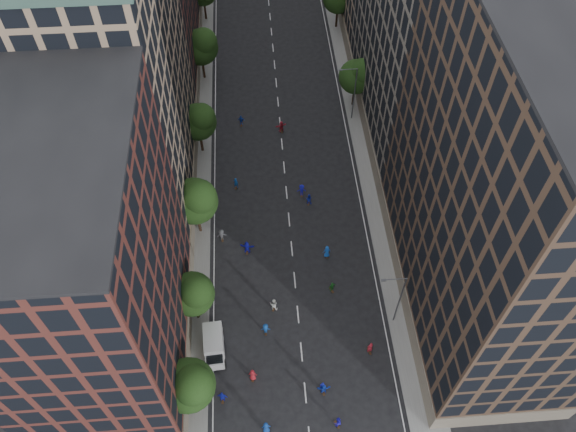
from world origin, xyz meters
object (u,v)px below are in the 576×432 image
object	(u,v)px
cargo_van	(214,345)
skater_0	(266,428)
streetlamp_near	(398,298)
streetlamp_far	(353,91)
skater_1	(322,386)
skater_2	(337,422)

from	to	relation	value
cargo_van	skater_0	distance (m)	10.22
skater_0	cargo_van	bearing A→B (deg)	-63.37
streetlamp_near	cargo_van	world-z (taller)	streetlamp_near
streetlamp_far	skater_0	size ratio (longest dim) A/B	4.90
skater_0	skater_1	world-z (taller)	skater_0
skater_0	skater_2	distance (m)	7.04
skater_1	skater_2	world-z (taller)	skater_2
streetlamp_near	skater_1	distance (m)	12.08
skater_2	streetlamp_far	bearing A→B (deg)	-123.79
streetlamp_far	skater_1	world-z (taller)	streetlamp_far
streetlamp_near	skater_1	size ratio (longest dim) A/B	5.64
cargo_van	skater_0	world-z (taller)	cargo_van
cargo_van	streetlamp_far	bearing A→B (deg)	57.39
skater_0	skater_1	xyz separation A→B (m)	(5.95, 3.74, -0.12)
skater_1	skater_2	bearing A→B (deg)	107.69
streetlamp_near	streetlamp_far	world-z (taller)	same
streetlamp_far	cargo_van	world-z (taller)	streetlamp_far
cargo_van	skater_1	bearing A→B (deg)	-28.15
skater_0	skater_1	distance (m)	7.03
streetlamp_near	streetlamp_far	size ratio (longest dim) A/B	1.00
streetlamp_far	streetlamp_near	bearing A→B (deg)	-90.00
streetlamp_far	skater_1	bearing A→B (deg)	-102.08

